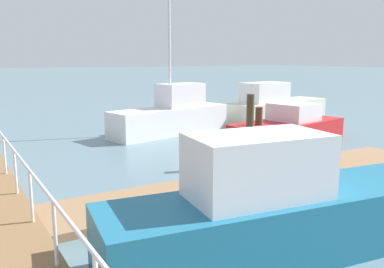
# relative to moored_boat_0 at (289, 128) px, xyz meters

# --- Properties ---
(ground_plane) EXTENTS (300.00, 300.00, 0.00)m
(ground_plane) POSITION_rel_moored_boat_0_xyz_m (-8.17, 6.67, -0.59)
(ground_plane) COLOR slate
(floating_dock) EXTENTS (13.03, 2.00, 0.18)m
(floating_dock) POSITION_rel_moored_boat_0_xyz_m (-5.16, -4.03, -0.50)
(floating_dock) COLOR #93704C
(floating_dock) RESTS_ON ground_plane
(boardwalk_railing) EXTENTS (0.06, 25.95, 1.08)m
(boardwalk_railing) POSITION_rel_moored_boat_0_xyz_m (-11.32, -5.65, 0.67)
(boardwalk_railing) COLOR white
(boardwalk_railing) RESTS_ON boardwalk
(dock_piling_0) EXTENTS (0.25, 0.25, 2.41)m
(dock_piling_0) POSITION_rel_moored_boat_0_xyz_m (-4.14, -2.43, 0.62)
(dock_piling_0) COLOR #473826
(dock_piling_0) RESTS_ON ground_plane
(dock_piling_2) EXTENTS (0.29, 0.29, 1.61)m
(dock_piling_2) POSITION_rel_moored_boat_0_xyz_m (-1.79, -0.11, 0.22)
(dock_piling_2) COLOR #473826
(dock_piling_2) RESTS_ON ground_plane
(moored_boat_0) EXTENTS (5.78, 3.12, 1.64)m
(moored_boat_0) POSITION_rel_moored_boat_0_xyz_m (0.00, 0.00, 0.00)
(moored_boat_0) COLOR red
(moored_boat_0) RESTS_ON ground_plane
(moored_boat_3) EXTENTS (7.10, 2.88, 2.24)m
(moored_boat_3) POSITION_rel_moored_boat_0_xyz_m (3.48, 4.72, 0.24)
(moored_boat_3) COLOR beige
(moored_boat_3) RESTS_ON ground_plane
(moored_boat_4) EXTENTS (6.35, 2.88, 7.39)m
(moored_boat_4) POSITION_rel_moored_boat_0_xyz_m (-3.40, 4.29, 0.29)
(moored_boat_4) COLOR white
(moored_boat_4) RESTS_ON ground_plane
(moored_boat_5) EXTENTS (7.03, 2.61, 2.29)m
(moored_boat_5) POSITION_rel_moored_boat_0_xyz_m (-7.59, -7.58, 0.24)
(moored_boat_5) COLOR #1E6B8C
(moored_boat_5) RESTS_ON ground_plane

